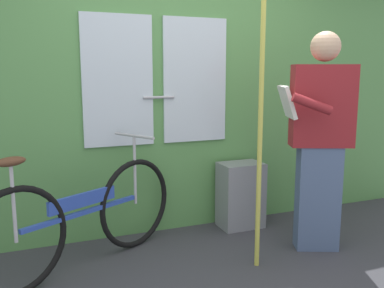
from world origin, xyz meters
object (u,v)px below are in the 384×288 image
at_px(bicycle_near_door, 83,218).
at_px(passenger_reading_newspaper, 320,137).
at_px(handrail_pole, 261,110).
at_px(trash_bin_by_wall, 241,195).

height_order(bicycle_near_door, passenger_reading_newspaper, passenger_reading_newspaper).
relative_size(passenger_reading_newspaper, handrail_pole, 0.74).
distance_m(passenger_reading_newspaper, handrail_pole, 0.67).
relative_size(passenger_reading_newspaper, trash_bin_by_wall, 2.87).
bearing_deg(handrail_pole, bicycle_near_door, 160.27).
xyz_separation_m(passenger_reading_newspaper, handrail_pole, (-0.61, -0.11, 0.25)).
bearing_deg(passenger_reading_newspaper, handrail_pole, 32.77).
height_order(trash_bin_by_wall, handrail_pole, handrail_pole).
height_order(passenger_reading_newspaper, handrail_pole, handrail_pole).
xyz_separation_m(bicycle_near_door, handrail_pole, (1.22, -0.44, 0.79)).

